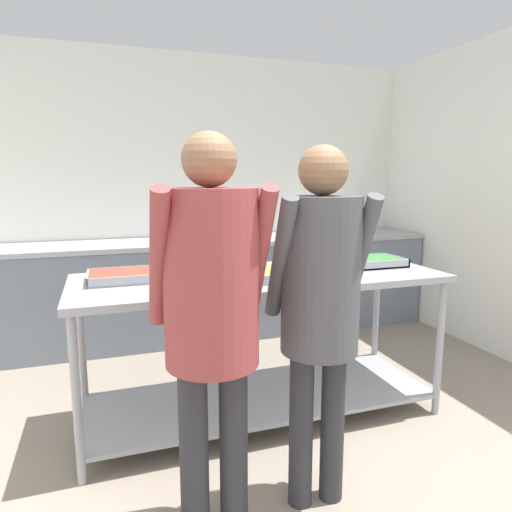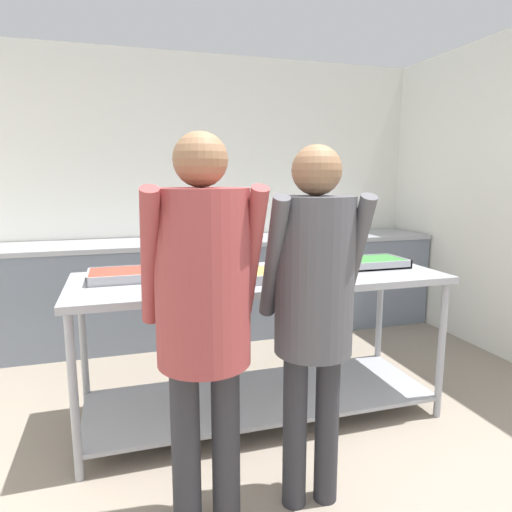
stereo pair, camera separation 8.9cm
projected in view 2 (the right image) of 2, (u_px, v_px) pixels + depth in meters
wall_rear at (202, 194)px, 4.53m from camera, size 4.54×0.06×2.65m
back_counter at (211, 287)px, 4.32m from camera, size 4.38×0.65×0.92m
serving_counter at (261, 322)px, 2.81m from camera, size 2.22×0.80×0.91m
serving_tray_roast at (131, 275)px, 2.64m from camera, size 0.48×0.31×0.05m
plate_stack at (197, 270)px, 2.74m from camera, size 0.22×0.22×0.07m
serving_tray_greens at (261, 276)px, 2.62m from camera, size 0.37×0.29×0.05m
sauce_pan at (310, 262)px, 2.96m from camera, size 0.37×0.23×0.08m
serving_tray_vegetables at (373, 263)px, 3.02m from camera, size 0.41×0.29×0.05m
guest_serving_left at (203, 298)px, 1.80m from camera, size 0.47×0.38×1.66m
guest_serving_right at (314, 292)px, 1.96m from camera, size 0.45×0.34×1.63m
water_bottle at (259, 227)px, 4.36m from camera, size 0.08×0.08×0.23m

